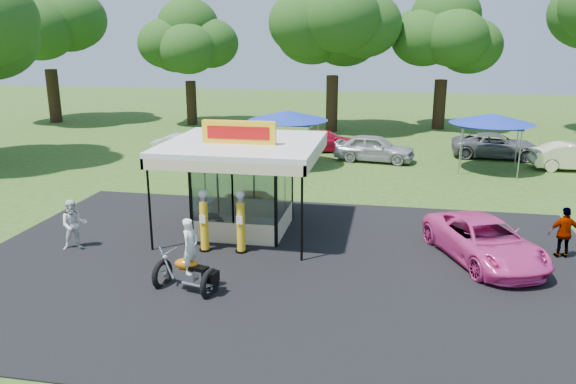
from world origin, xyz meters
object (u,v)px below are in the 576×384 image
(motorcycle, at_px, (189,263))
(bg_car_a, at_px, (187,146))
(pink_sedan, at_px, (485,241))
(spectator_west, at_px, (74,225))
(bg_car_b, at_px, (326,141))
(kiosk_car, at_px, (259,202))
(tent_east, at_px, (492,119))
(bg_car_e, at_px, (574,157))
(gas_pump_right, at_px, (241,223))
(bg_car_d, at_px, (497,146))
(gas_pump_left, at_px, (204,222))
(bg_car_c, at_px, (374,148))
(tent_west, at_px, (288,116))
(spectator_east_b, at_px, (565,233))
(gas_station_kiosk, at_px, (244,184))

(motorcycle, height_order, bg_car_a, motorcycle)
(pink_sedan, height_order, bg_car_a, pink_sedan)
(spectator_west, bearing_deg, bg_car_b, 39.00)
(kiosk_car, xyz_separation_m, tent_east, (10.35, 9.51, 2.30))
(bg_car_a, bearing_deg, bg_car_e, -93.89)
(gas_pump_right, bearing_deg, bg_car_b, 87.64)
(kiosk_car, relative_size, bg_car_d, 0.54)
(bg_car_a, bearing_deg, gas_pump_left, -162.91)
(bg_car_c, height_order, bg_car_d, bg_car_c)
(pink_sedan, bearing_deg, bg_car_a, 115.77)
(gas_pump_left, bearing_deg, bg_car_a, 112.59)
(bg_car_b, distance_m, tent_west, 5.19)
(bg_car_b, xyz_separation_m, bg_car_e, (13.74, -2.70, 0.08))
(bg_car_a, distance_m, bg_car_c, 11.05)
(bg_car_a, bearing_deg, tent_west, -105.77)
(tent_east, bearing_deg, bg_car_b, 158.09)
(bg_car_b, bearing_deg, spectator_east_b, -159.22)
(pink_sedan, xyz_separation_m, bg_car_a, (-15.05, 13.49, -0.01))
(bg_car_d, bearing_deg, kiosk_car, 141.94)
(spectator_east_b, bearing_deg, tent_west, -50.94)
(gas_station_kiosk, height_order, tent_west, gas_station_kiosk)
(bg_car_b, bearing_deg, gas_station_kiosk, 165.41)
(gas_station_kiosk, xyz_separation_m, gas_pump_left, (-0.78, -2.27, -0.75))
(kiosk_car, relative_size, bg_car_a, 0.69)
(kiosk_car, distance_m, pink_sedan, 9.04)
(gas_pump_left, height_order, spectator_east_b, gas_pump_left)
(bg_car_e, bearing_deg, bg_car_b, 76.03)
(motorcycle, bearing_deg, gas_pump_right, 91.29)
(kiosk_car, height_order, spectator_west, spectator_west)
(spectator_east_b, height_order, bg_car_b, spectator_east_b)
(bg_car_a, height_order, bg_car_b, bg_car_a)
(spectator_east_b, relative_size, bg_car_b, 0.38)
(bg_car_a, distance_m, tent_west, 6.78)
(bg_car_e, xyz_separation_m, tent_east, (-4.56, -0.99, 2.05))
(spectator_west, relative_size, bg_car_e, 0.39)
(kiosk_car, xyz_separation_m, bg_car_c, (4.26, 10.76, 0.30))
(bg_car_e, bearing_deg, bg_car_d, 50.73)
(gas_pump_left, xyz_separation_m, bg_car_c, (5.05, 15.24, -0.26))
(spectator_east_b, bearing_deg, bg_car_b, -63.99)
(spectator_west, xyz_separation_m, bg_car_b, (6.35, 18.26, -0.22))
(bg_car_d, bearing_deg, tent_east, 167.14)
(bg_car_b, bearing_deg, motorcycle, 165.96)
(gas_pump_right, height_order, bg_car_a, gas_pump_right)
(gas_station_kiosk, bearing_deg, motorcycle, -92.20)
(bg_car_b, distance_m, bg_car_c, 3.93)
(gas_pump_left, relative_size, bg_car_a, 0.53)
(pink_sedan, bearing_deg, bg_car_d, 57.22)
(spectator_east_b, height_order, bg_car_a, spectator_east_b)
(motorcycle, xyz_separation_m, kiosk_car, (0.20, 7.50, -0.40))
(spectator_west, height_order, bg_car_d, spectator_west)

